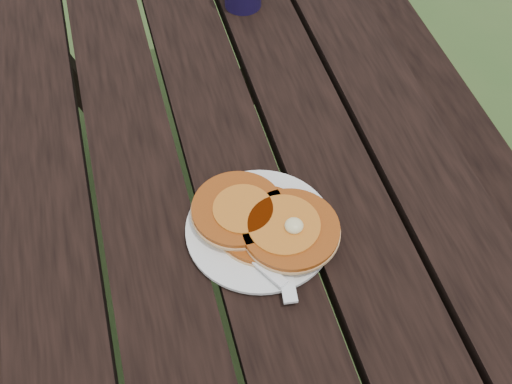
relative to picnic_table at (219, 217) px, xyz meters
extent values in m
plane|color=#325122|center=(0.00, 0.00, -0.37)|extent=(60.00, 60.00, 0.00)
cube|color=black|center=(0.00, 0.00, 0.36)|extent=(0.75, 1.80, 0.04)
cube|color=black|center=(0.55, 0.00, 0.06)|extent=(0.25, 1.80, 0.04)
cylinder|color=white|center=(0.01, -0.31, 0.39)|extent=(0.23, 0.23, 0.01)
cylinder|color=#AA4B13|center=(0.01, -0.31, 0.40)|extent=(0.14, 0.14, 0.01)
cylinder|color=#AA4B13|center=(-0.02, -0.28, 0.41)|extent=(0.14, 0.14, 0.01)
cylinder|color=#AA4B13|center=(0.05, -0.34, 0.41)|extent=(0.14, 0.14, 0.01)
cylinder|color=#B7611A|center=(0.04, -0.33, 0.42)|extent=(0.11, 0.11, 0.00)
ellipsoid|color=#F4E59E|center=(0.05, -0.34, 0.42)|extent=(0.03, 0.03, 0.02)
cube|color=white|center=(0.03, -0.35, 0.39)|extent=(0.04, 0.18, 0.00)
camera|label=1|loc=(-0.14, -0.83, 1.18)|focal=45.00mm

